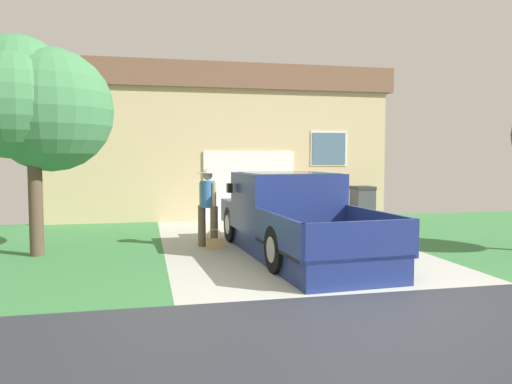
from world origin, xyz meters
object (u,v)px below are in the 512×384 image
(handbag, at_px, (214,243))
(pickup_truck, at_px, (289,217))
(front_yard_tree, at_px, (32,103))
(wheeled_trash_bin, at_px, (363,202))
(house_with_garage, at_px, (210,144))
(person_with_hat, at_px, (208,204))

(handbag, bearing_deg, pickup_truck, -22.24)
(front_yard_tree, distance_m, wheeled_trash_bin, 9.82)
(house_with_garage, xyz_separation_m, wheeled_trash_bin, (4.25, -3.94, -1.87))
(person_with_hat, distance_m, house_with_garage, 7.81)
(pickup_truck, bearing_deg, wheeled_trash_bin, 47.29)
(handbag, distance_m, front_yard_tree, 4.61)
(person_with_hat, height_order, handbag, person_with_hat)
(handbag, height_order, front_yard_tree, front_yard_tree)
(pickup_truck, distance_m, handbag, 1.69)
(pickup_truck, relative_size, person_with_hat, 3.16)
(pickup_truck, distance_m, front_yard_tree, 5.63)
(wheeled_trash_bin, bearing_deg, house_with_garage, 137.15)
(house_with_garage, bearing_deg, person_with_hat, -97.73)
(person_with_hat, distance_m, wheeled_trash_bin, 6.43)
(front_yard_tree, bearing_deg, pickup_truck, -9.86)
(house_with_garage, distance_m, front_yard_tree, 8.88)
(pickup_truck, bearing_deg, handbag, 154.15)
(pickup_truck, height_order, person_with_hat, person_with_hat)
(handbag, bearing_deg, person_with_hat, 107.76)
(person_with_hat, relative_size, wheeled_trash_bin, 1.65)
(pickup_truck, distance_m, person_with_hat, 1.82)
(pickup_truck, xyz_separation_m, person_with_hat, (-1.57, 0.90, 0.23))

